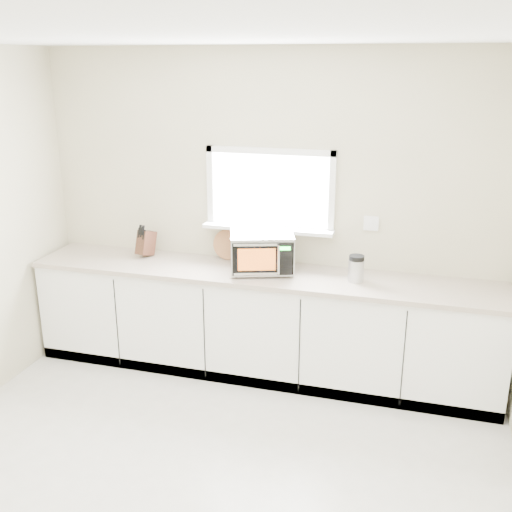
% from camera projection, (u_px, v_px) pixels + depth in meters
% --- Properties ---
extents(ground, '(4.00, 4.00, 0.00)m').
position_uv_depth(ground, '(187.00, 502.00, 3.68)').
color(ground, beige).
rests_on(ground, ground).
extents(back_wall, '(4.00, 0.17, 2.70)m').
position_uv_depth(back_wall, '(270.00, 211.00, 5.08)').
color(back_wall, beige).
rests_on(back_wall, ground).
extents(cabinets, '(3.92, 0.60, 0.88)m').
position_uv_depth(cabinets, '(261.00, 325.00, 5.10)').
color(cabinets, white).
rests_on(cabinets, ground).
extents(countertop, '(3.92, 0.64, 0.04)m').
position_uv_depth(countertop, '(261.00, 274.00, 4.94)').
color(countertop, '#B8A897').
rests_on(countertop, cabinets).
extents(microwave, '(0.60, 0.53, 0.33)m').
position_uv_depth(microwave, '(262.00, 251.00, 4.90)').
color(microwave, black).
rests_on(microwave, countertop).
extents(knife_block, '(0.15, 0.22, 0.30)m').
position_uv_depth(knife_block, '(146.00, 242.00, 5.30)').
color(knife_block, '#4E291C').
rests_on(knife_block, countertop).
extents(cutting_board, '(0.27, 0.06, 0.27)m').
position_uv_depth(cutting_board, '(228.00, 244.00, 5.22)').
color(cutting_board, '#AF6B43').
rests_on(cutting_board, countertop).
extents(coffee_grinder, '(0.15, 0.15, 0.22)m').
position_uv_depth(coffee_grinder, '(356.00, 268.00, 4.70)').
color(coffee_grinder, '#B6B9BE').
rests_on(coffee_grinder, countertop).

